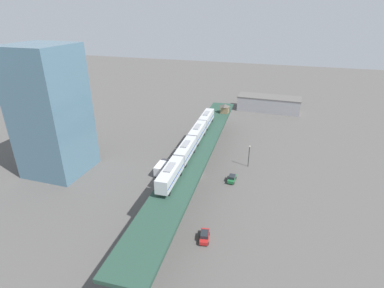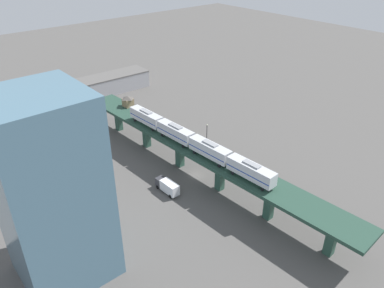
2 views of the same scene
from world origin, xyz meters
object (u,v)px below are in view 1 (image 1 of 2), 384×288
(office_tower, at_px, (51,112))
(subway_train, at_px, (192,141))
(street_car_green, at_px, (232,178))
(street_lamp, at_px, (249,154))
(signal_hut, at_px, (225,108))
(street_car_red, at_px, (205,236))
(delivery_truck, at_px, (162,167))
(warehouse_building, at_px, (269,104))

(office_tower, bearing_deg, subway_train, 12.05)
(street_car_green, distance_m, street_lamp, 11.00)
(signal_hut, distance_m, street_car_red, 59.40)
(subway_train, xyz_separation_m, delivery_truck, (-8.93, -1.11, -9.29))
(subway_train, bearing_deg, street_car_green, 1.72)
(office_tower, bearing_deg, delivery_truck, 13.53)
(subway_train, bearing_deg, street_lamp, 35.26)
(delivery_truck, relative_size, warehouse_building, 0.25)
(street_lamp, xyz_separation_m, warehouse_building, (1.49, 58.01, -0.70))
(street_car_red, bearing_deg, signal_hut, 98.09)
(subway_train, distance_m, delivery_truck, 12.94)
(street_car_red, xyz_separation_m, office_tower, (-48.69, 16.18, 17.06))
(signal_hut, height_order, office_tower, office_tower)
(signal_hut, xyz_separation_m, delivery_truck, (-11.08, -34.83, -8.55))
(subway_train, distance_m, warehouse_building, 70.72)
(signal_hut, height_order, delivery_truck, signal_hut)
(signal_hut, distance_m, delivery_truck, 37.53)
(street_car_red, distance_m, office_tower, 54.07)
(warehouse_building, bearing_deg, signal_hut, -112.05)
(street_car_red, bearing_deg, subway_train, 113.12)
(street_car_red, height_order, office_tower, office_tower)
(street_car_red, distance_m, delivery_truck, 30.24)
(street_lamp, distance_m, warehouse_building, 58.04)
(signal_hut, xyz_separation_m, warehouse_building, (14.05, 34.69, -6.91))
(delivery_truck, bearing_deg, street_car_green, 4.06)
(subway_train, height_order, warehouse_building, subway_train)
(street_car_green, xyz_separation_m, warehouse_building, (4.63, 68.06, 2.47))
(street_car_green, relative_size, street_lamp, 0.64)
(street_car_red, bearing_deg, street_car_green, 87.28)
(delivery_truck, xyz_separation_m, street_lamp, (23.64, 11.51, 2.35))
(delivery_truck, bearing_deg, subway_train, 7.08)
(office_tower, bearing_deg, street_car_green, 9.70)
(street_lamp, bearing_deg, delivery_truck, -154.04)
(subway_train, relative_size, street_car_green, 11.24)
(subway_train, height_order, signal_hut, subway_train)
(delivery_truck, relative_size, office_tower, 0.20)
(street_car_red, height_order, street_lamp, street_lamp)
(street_car_red, height_order, warehouse_building, warehouse_building)
(delivery_truck, height_order, office_tower, office_tower)
(street_lamp, bearing_deg, signal_hut, 118.32)
(warehouse_building, relative_size, office_tower, 0.80)
(street_lamp, bearing_deg, subway_train, -144.74)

